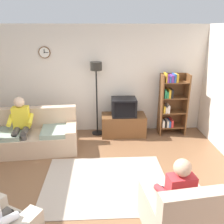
{
  "coord_description": "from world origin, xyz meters",
  "views": [
    {
      "loc": [
        0.16,
        -3.29,
        2.6
      ],
      "look_at": [
        0.37,
        0.95,
        1.09
      ],
      "focal_mm": 37.87,
      "sensor_mm": 36.0,
      "label": 1
    }
  ],
  "objects_px": {
    "tv": "(124,107)",
    "armchair_near_bookshelf": "(177,215)",
    "floor_lamp": "(96,79)",
    "tv_stand": "(123,125)",
    "person_in_right_armchair": "(176,191)",
    "person_on_couch": "(21,123)",
    "couch": "(34,137)",
    "bookshelf": "(171,103)"
  },
  "relations": [
    {
      "from": "couch",
      "to": "person_in_right_armchair",
      "type": "height_order",
      "value": "person_in_right_armchair"
    },
    {
      "from": "tv",
      "to": "armchair_near_bookshelf",
      "type": "distance_m",
      "value": 3.17
    },
    {
      "from": "tv",
      "to": "bookshelf",
      "type": "relative_size",
      "value": 0.38
    },
    {
      "from": "tv_stand",
      "to": "tv",
      "type": "relative_size",
      "value": 1.83
    },
    {
      "from": "couch",
      "to": "armchair_near_bookshelf",
      "type": "distance_m",
      "value": 3.49
    },
    {
      "from": "tv",
      "to": "person_on_couch",
      "type": "distance_m",
      "value": 2.41
    },
    {
      "from": "bookshelf",
      "to": "floor_lamp",
      "type": "height_order",
      "value": "floor_lamp"
    },
    {
      "from": "bookshelf",
      "to": "armchair_near_bookshelf",
      "type": "xyz_separation_m",
      "value": [
        -0.8,
        -3.2,
        -0.53
      ]
    },
    {
      "from": "floor_lamp",
      "to": "armchair_near_bookshelf",
      "type": "bearing_deg",
      "value": -71.62
    },
    {
      "from": "person_on_couch",
      "to": "tv",
      "type": "bearing_deg",
      "value": 18.66
    },
    {
      "from": "armchair_near_bookshelf",
      "to": "person_on_couch",
      "type": "relative_size",
      "value": 0.79
    },
    {
      "from": "couch",
      "to": "armchair_near_bookshelf",
      "type": "relative_size",
      "value": 2.02
    },
    {
      "from": "person_on_couch",
      "to": "person_in_right_armchair",
      "type": "bearing_deg",
      "value": -40.02
    },
    {
      "from": "armchair_near_bookshelf",
      "to": "person_in_right_armchair",
      "type": "bearing_deg",
      "value": 97.44
    },
    {
      "from": "floor_lamp",
      "to": "armchair_near_bookshelf",
      "type": "distance_m",
      "value": 3.6
    },
    {
      "from": "tv",
      "to": "floor_lamp",
      "type": "relative_size",
      "value": 0.32
    },
    {
      "from": "couch",
      "to": "tv",
      "type": "bearing_deg",
      "value": 17.66
    },
    {
      "from": "couch",
      "to": "tv_stand",
      "type": "relative_size",
      "value": 1.79
    },
    {
      "from": "floor_lamp",
      "to": "bookshelf",
      "type": "bearing_deg",
      "value": -0.89
    },
    {
      "from": "tv_stand",
      "to": "tv",
      "type": "bearing_deg",
      "value": -90.0
    },
    {
      "from": "tv_stand",
      "to": "person_in_right_armchair",
      "type": "height_order",
      "value": "person_in_right_armchair"
    },
    {
      "from": "couch",
      "to": "tv_stand",
      "type": "height_order",
      "value": "couch"
    },
    {
      "from": "tv",
      "to": "armchair_near_bookshelf",
      "type": "relative_size",
      "value": 0.61
    },
    {
      "from": "couch",
      "to": "floor_lamp",
      "type": "distance_m",
      "value": 1.98
    },
    {
      "from": "tv_stand",
      "to": "person_in_right_armchair",
      "type": "distance_m",
      "value": 3.09
    },
    {
      "from": "bookshelf",
      "to": "tv",
      "type": "bearing_deg",
      "value": -175.53
    },
    {
      "from": "couch",
      "to": "armchair_near_bookshelf",
      "type": "height_order",
      "value": "same"
    },
    {
      "from": "couch",
      "to": "tv_stand",
      "type": "distance_m",
      "value": 2.19
    },
    {
      "from": "tv_stand",
      "to": "floor_lamp",
      "type": "height_order",
      "value": "floor_lamp"
    },
    {
      "from": "tv_stand",
      "to": "armchair_near_bookshelf",
      "type": "height_order",
      "value": "armchair_near_bookshelf"
    },
    {
      "from": "tv_stand",
      "to": "person_on_couch",
      "type": "xyz_separation_m",
      "value": [
        -2.28,
        -0.8,
        0.43
      ]
    },
    {
      "from": "tv",
      "to": "bookshelf",
      "type": "height_order",
      "value": "bookshelf"
    },
    {
      "from": "bookshelf",
      "to": "person_on_couch",
      "type": "xyz_separation_m",
      "value": [
        -3.49,
        -0.87,
        -0.13
      ]
    },
    {
      "from": "tv",
      "to": "person_in_right_armchair",
      "type": "distance_m",
      "value": 3.05
    },
    {
      "from": "tv",
      "to": "couch",
      "type": "bearing_deg",
      "value": -162.34
    },
    {
      "from": "bookshelf",
      "to": "person_on_couch",
      "type": "bearing_deg",
      "value": -166.08
    },
    {
      "from": "couch",
      "to": "person_in_right_armchair",
      "type": "bearing_deg",
      "value": -43.65
    },
    {
      "from": "bookshelf",
      "to": "tv_stand",
      "type": "bearing_deg",
      "value": -176.69
    },
    {
      "from": "floor_lamp",
      "to": "armchair_near_bookshelf",
      "type": "xyz_separation_m",
      "value": [
        1.07,
        -3.23,
        -1.16
      ]
    },
    {
      "from": "couch",
      "to": "person_in_right_armchair",
      "type": "xyz_separation_m",
      "value": [
        2.47,
        -2.36,
        0.29
      ]
    },
    {
      "from": "floor_lamp",
      "to": "person_on_couch",
      "type": "xyz_separation_m",
      "value": [
        -1.62,
        -0.89,
        -0.75
      ]
    },
    {
      "from": "tv_stand",
      "to": "tv",
      "type": "height_order",
      "value": "tv"
    }
  ]
}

